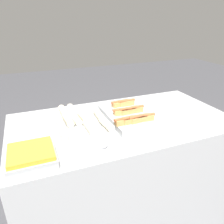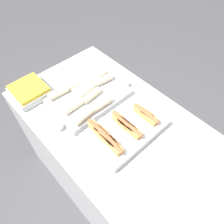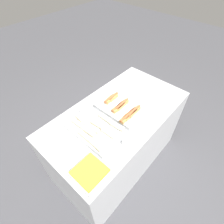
{
  "view_description": "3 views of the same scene",
  "coord_description": "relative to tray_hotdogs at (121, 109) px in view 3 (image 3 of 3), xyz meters",
  "views": [
    {
      "loc": [
        -0.6,
        -1.29,
        1.64
      ],
      "look_at": [
        -0.09,
        0.0,
        1.02
      ],
      "focal_mm": 35.0,
      "sensor_mm": 36.0,
      "label": 1
    },
    {
      "loc": [
        0.53,
        -0.57,
        2.08
      ],
      "look_at": [
        -0.09,
        0.0,
        1.02
      ],
      "focal_mm": 35.0,
      "sensor_mm": 36.0,
      "label": 2
    },
    {
      "loc": [
        -0.97,
        -0.78,
        2.25
      ],
      "look_at": [
        -0.09,
        0.0,
        1.02
      ],
      "focal_mm": 28.0,
      "sensor_mm": 36.0,
      "label": 3
    }
  ],
  "objects": [
    {
      "name": "ground_plane",
      "position": [
        -0.04,
        0.01,
        -0.98
      ],
      "size": [
        12.0,
        12.0,
        0.0
      ],
      "primitive_type": "plane",
      "color": "#4C4C51"
    },
    {
      "name": "counter",
      "position": [
        -0.04,
        0.01,
        -0.51
      ],
      "size": [
        1.59,
        0.84,
        0.94
      ],
      "color": "silver",
      "rests_on": "ground_plane"
    },
    {
      "name": "tray_hotdogs",
      "position": [
        0.0,
        0.0,
        0.0
      ],
      "size": [
        0.32,
        0.48,
        0.1
      ],
      "color": "silver",
      "rests_on": "counter"
    },
    {
      "name": "tray_wraps",
      "position": [
        -0.36,
        0.0,
        0.0
      ],
      "size": [
        0.35,
        0.51,
        0.1
      ],
      "color": "silver",
      "rests_on": "counter"
    },
    {
      "name": "tray_side_front",
      "position": [
        -0.68,
        -0.27,
        -0.0
      ],
      "size": [
        0.24,
        0.23,
        0.07
      ],
      "color": "silver",
      "rests_on": "counter"
    },
    {
      "name": "serving_spoon_near",
      "position": [
        -0.3,
        -0.28,
        -0.02
      ],
      "size": [
        0.21,
        0.05,
        0.05
      ],
      "color": "silver",
      "rests_on": "counter"
    },
    {
      "name": "serving_spoon_far",
      "position": [
        -0.3,
        0.3,
        -0.02
      ],
      "size": [
        0.22,
        0.05,
        0.05
      ],
      "color": "silver",
      "rests_on": "counter"
    }
  ]
}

